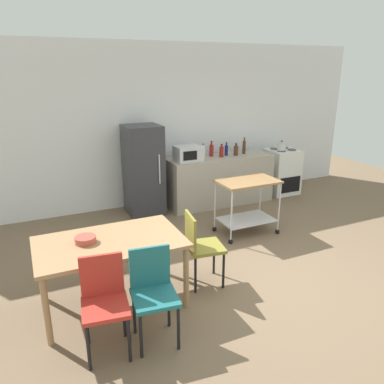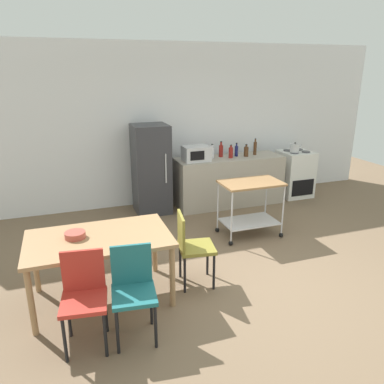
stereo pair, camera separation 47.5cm
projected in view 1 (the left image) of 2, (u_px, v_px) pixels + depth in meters
The scene contains 19 objects.
ground_plane at pixel (257, 278), 4.56m from camera, with size 12.00×12.00×0.00m, color brown.
back_wall at pixel (162, 125), 6.86m from camera, with size 8.40×0.12×2.90m, color white.
kitchen_counter at pixel (220, 180), 7.02m from camera, with size 2.00×0.64×0.90m, color #A89E8E.
dining_table at pixel (110, 248), 3.87m from camera, with size 1.50×0.90×0.75m.
chair_red at pixel (104, 299), 3.27m from camera, with size 0.45×0.45×0.89m.
chair_olive at pixel (200, 244), 4.29m from camera, with size 0.46×0.46×0.89m.
chair_teal at pixel (153, 289), 3.41m from camera, with size 0.44×0.44×0.89m.
stove_oven at pixel (281, 171), 7.61m from camera, with size 0.60×0.61×0.92m.
refrigerator at pixel (143, 170), 6.42m from camera, with size 0.60×0.63×1.55m.
kitchen_cart at pixel (247, 198), 5.67m from camera, with size 0.91×0.57×0.85m.
microwave at pixel (188, 153), 6.52m from camera, with size 0.46×0.35×0.26m.
bottle_vinegar at pixel (203, 152), 6.74m from camera, with size 0.07×0.07×0.26m.
bottle_soy_sauce at pixel (211, 150), 6.87m from camera, with size 0.08×0.08×0.28m.
bottle_soda at pixel (221, 152), 6.81m from camera, with size 0.08×0.08×0.24m.
bottle_sparkling_water at pixel (226, 150), 6.95m from camera, with size 0.06×0.06×0.25m.
bottle_sesame_oil at pixel (236, 150), 6.95m from camera, with size 0.08×0.08×0.23m.
bottle_olive_oil at pixel (244, 147), 7.08m from camera, with size 0.06×0.06×0.31m.
fruit_bowl at pixel (85, 240), 3.80m from camera, with size 0.21×0.21×0.07m, color #B24C3F.
kettle at pixel (282, 146), 7.31m from camera, with size 0.24×0.17×0.19m.
Camera 1 is at (-2.41, -3.29, 2.43)m, focal length 34.88 mm.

